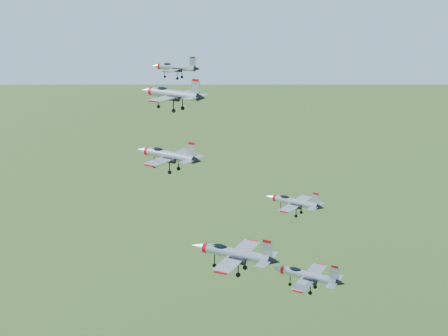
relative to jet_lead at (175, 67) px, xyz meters
The scene contains 6 objects.
jet_lead is the anchor object (origin of this frame).
jet_left_high 20.37m from the jet_lead, 47.45° to the right, with size 13.42×11.15×3.59m.
jet_right_high 34.00m from the jet_lead, 48.07° to the right, with size 12.05×10.03×3.22m.
jet_left_low 37.91m from the jet_lead, 11.26° to the right, with size 10.70×8.92×2.86m.
jet_right_low 45.80m from the jet_lead, 34.63° to the right, with size 13.90×11.78×3.76m.
jet_trail 51.44m from the jet_lead, 21.98° to the right, with size 11.38×9.58×3.06m.
Camera 1 is at (66.75, -75.80, 170.09)m, focal length 50.00 mm.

